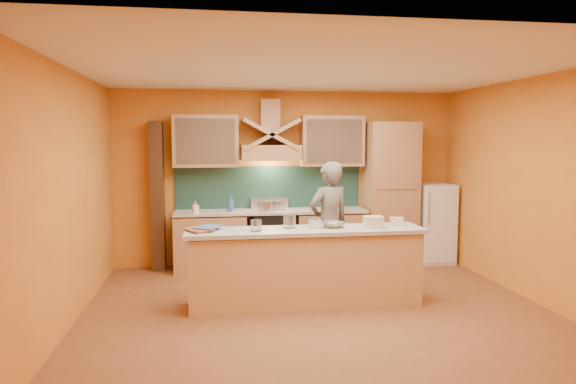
{
  "coord_description": "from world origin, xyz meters",
  "views": [
    {
      "loc": [
        -1.22,
        -5.74,
        2.01
      ],
      "look_at": [
        -0.22,
        0.9,
        1.34
      ],
      "focal_mm": 32.0,
      "sensor_mm": 36.0,
      "label": 1
    }
  ],
  "objects": [
    {
      "name": "jar_large",
      "position": [
        -0.28,
        0.4,
        1.02
      ],
      "size": [
        0.19,
        0.19,
        0.15
      ],
      "primitive_type": "cylinder",
      "rotation": [
        0.0,
        0.0,
        0.37
      ],
      "color": "white",
      "rests_on": "island_top"
    },
    {
      "name": "floor",
      "position": [
        0.0,
        0.0,
        0.0
      ],
      "size": [
        5.5,
        5.0,
        0.01
      ],
      "primitive_type": "cube",
      "color": "brown",
      "rests_on": "ground"
    },
    {
      "name": "pot_small",
      "position": [
        -0.21,
        2.2,
        0.97
      ],
      "size": [
        0.26,
        0.26,
        0.13
      ],
      "primitive_type": "cylinder",
      "rotation": [
        0.0,
        0.0,
        0.19
      ],
      "color": "silver",
      "rests_on": "stove"
    },
    {
      "name": "range_hood",
      "position": [
        -0.3,
        2.25,
        1.82
      ],
      "size": [
        0.92,
        0.5,
        0.24
      ],
      "primitive_type": "cube",
      "color": "tan",
      "rests_on": "wall_back"
    },
    {
      "name": "base_cabinet_right",
      "position": [
        0.65,
        2.2,
        0.43
      ],
      "size": [
        1.1,
        0.6,
        0.86
      ],
      "primitive_type": "cube",
      "color": "tan",
      "rests_on": "floor"
    },
    {
      "name": "pot_large",
      "position": [
        -0.39,
        2.11,
        0.98
      ],
      "size": [
        0.29,
        0.29,
        0.16
      ],
      "primitive_type": "cylinder",
      "rotation": [
        0.0,
        0.0,
        -0.28
      ],
      "color": "#B6B6BD",
      "rests_on": "stove"
    },
    {
      "name": "kitchen_scale",
      "position": [
        0.02,
        0.32,
        1.0
      ],
      "size": [
        0.13,
        0.13,
        0.11
      ],
      "primitive_type": "cube",
      "rotation": [
        0.0,
        0.0,
        0.04
      ],
      "color": "silver",
      "rests_on": "island_top"
    },
    {
      "name": "fridge",
      "position": [
        2.4,
        2.2,
        0.65
      ],
      "size": [
        0.58,
        0.6,
        1.3
      ],
      "primitive_type": "cube",
      "color": "white",
      "rests_on": "floor"
    },
    {
      "name": "stove",
      "position": [
        -0.3,
        2.2,
        0.45
      ],
      "size": [
        0.6,
        0.58,
        0.9
      ],
      "primitive_type": "cube",
      "color": "black",
      "rests_on": "floor"
    },
    {
      "name": "mixing_bowl",
      "position": [
        0.25,
        0.34,
        0.98
      ],
      "size": [
        0.35,
        0.35,
        0.07
      ],
      "primitive_type": "imported",
      "rotation": [
        0.0,
        0.0,
        0.31
      ],
      "color": "white",
      "rests_on": "island_top"
    },
    {
      "name": "dish_rack",
      "position": [
        0.7,
        2.24,
        0.97
      ],
      "size": [
        0.3,
        0.25,
        0.1
      ],
      "primitive_type": "cube",
      "rotation": [
        0.0,
        0.0,
        -0.17
      ],
      "color": "white",
      "rests_on": "counter_top"
    },
    {
      "name": "ceiling",
      "position": [
        0.0,
        0.0,
        2.8
      ],
      "size": [
        5.5,
        5.0,
        0.01
      ],
      "primitive_type": "cube",
      "color": "white",
      "rests_on": "wall_back"
    },
    {
      "name": "jar_small",
      "position": [
        -0.7,
        0.24,
        1.01
      ],
      "size": [
        0.16,
        0.16,
        0.13
      ],
      "primitive_type": "cylinder",
      "rotation": [
        0.0,
        0.0,
        0.36
      ],
      "color": "white",
      "rests_on": "island_top"
    },
    {
      "name": "person",
      "position": [
        0.39,
        1.16,
        0.86
      ],
      "size": [
        0.73,
        0.61,
        1.72
      ],
      "primitive_type": "imported",
      "rotation": [
        0.0,
        0.0,
        3.51
      ],
      "color": "#70665B",
      "rests_on": "floor"
    },
    {
      "name": "soap_bottle_b",
      "position": [
        -0.93,
        2.17,
        1.05
      ],
      "size": [
        0.14,
        0.14,
        0.26
      ],
      "primitive_type": "imported",
      "rotation": [
        0.0,
        0.0,
        0.77
      ],
      "color": "#365796",
      "rests_on": "counter_top"
    },
    {
      "name": "island_top",
      "position": [
        -0.1,
        0.3,
        0.92
      ],
      "size": [
        2.9,
        0.62,
        0.05
      ],
      "primitive_type": "cube",
      "color": "#BFB5A1",
      "rests_on": "island_body"
    },
    {
      "name": "soap_bottle_a",
      "position": [
        -1.46,
        2.02,
        1.01
      ],
      "size": [
        0.11,
        0.11,
        0.19
      ],
      "primitive_type": "imported",
      "rotation": [
        0.0,
        0.0,
        0.39
      ],
      "color": "white",
      "rests_on": "counter_top"
    },
    {
      "name": "cloth",
      "position": [
        0.78,
        0.31,
        0.95
      ],
      "size": [
        0.24,
        0.19,
        0.01
      ],
      "primitive_type": "cube",
      "rotation": [
        0.0,
        0.0,
        -0.15
      ],
      "color": "#C4AAA1",
      "rests_on": "island_top"
    },
    {
      "name": "wall_right",
      "position": [
        2.75,
        0.0,
        1.4
      ],
      "size": [
        0.02,
        5.0,
        2.8
      ],
      "primitive_type": "cube",
      "color": "orange",
      "rests_on": "floor"
    },
    {
      "name": "grocery_bag_a",
      "position": [
        0.73,
        0.23,
        1.02
      ],
      "size": [
        0.24,
        0.2,
        0.14
      ],
      "primitive_type": "cube",
      "rotation": [
        0.0,
        0.0,
        -0.1
      ],
      "color": "beige",
      "rests_on": "island_top"
    },
    {
      "name": "base_cabinet_left",
      "position": [
        -1.25,
        2.2,
        0.43
      ],
      "size": [
        1.1,
        0.6,
        0.86
      ],
      "primitive_type": "cube",
      "color": "tan",
      "rests_on": "floor"
    },
    {
      "name": "island_body",
      "position": [
        -0.1,
        0.3,
        0.44
      ],
      "size": [
        2.8,
        0.55,
        0.88
      ],
      "primitive_type": "cube",
      "color": "tan",
      "rests_on": "floor"
    },
    {
      "name": "pantry_column",
      "position": [
        1.65,
        2.2,
        1.15
      ],
      "size": [
        0.8,
        0.6,
        2.3
      ],
      "primitive_type": "cube",
      "color": "tan",
      "rests_on": "floor"
    },
    {
      "name": "trim_column_left",
      "position": [
        -2.05,
        2.35,
        1.15
      ],
      "size": [
        0.2,
        0.3,
        2.3
      ],
      "primitive_type": "cube",
      "color": "#472816",
      "rests_on": "floor"
    },
    {
      "name": "book_upper",
      "position": [
        -1.37,
        0.44,
        0.98
      ],
      "size": [
        0.38,
        0.41,
        0.03
      ],
      "primitive_type": "imported",
      "rotation": [
        0.0,
        0.0,
        -0.53
      ],
      "color": "#40638C",
      "rests_on": "island_top"
    },
    {
      "name": "wall_front",
      "position": [
        0.0,
        -2.5,
        1.4
      ],
      "size": [
        5.5,
        0.02,
        2.8
      ],
      "primitive_type": "cube",
      "color": "orange",
      "rests_on": "floor"
    },
    {
      "name": "grocery_bag_b",
      "position": [
        1.09,
        0.39,
        0.99
      ],
      "size": [
        0.18,
        0.16,
        0.1
      ],
      "primitive_type": "cube",
      "rotation": [
        0.0,
        0.0,
        -0.24
      ],
      "color": "beige",
      "rests_on": "island_top"
    },
    {
      "name": "upper_cabinet_right",
      "position": [
        0.7,
        2.33,
        2.0
      ],
      "size": [
        1.0,
        0.35,
        0.8
      ],
      "primitive_type": "cube",
      "color": "tan",
      "rests_on": "wall_back"
    },
    {
      "name": "book_lower",
      "position": [
        -1.48,
        0.25,
        0.96
      ],
      "size": [
        0.37,
        0.41,
        0.03
      ],
      "primitive_type": "imported",
      "rotation": [
        0.0,
        0.0,
        0.5
      ],
      "color": "#BC5043",
      "rests_on": "island_top"
    },
    {
      "name": "wall_back",
      "position": [
        0.0,
        2.5,
        1.4
      ],
      "size": [
        5.5,
        0.02,
        2.8
      ],
      "primitive_type": "cube",
      "color": "orange",
      "rests_on": "floor"
    },
    {
      "name": "wall_left",
      "position": [
        -2.75,
        0.0,
        1.4
      ],
      "size": [
        0.02,
        5.0,
        2.8
      ],
      "primitive_type": "cube",
      "color": "orange",
      "rests_on": "floor"
    },
    {
      "name": "upper_cabinet_left",
      "position": [
        -1.3,
        2.33,
        2.0
      ],
      "size": [
        1.0,
        0.35,
        0.8
      ],
      "primitive_type": "cube",
      "color": "tan",
      "rests_on": "wall_back"
    },
    {
      "name": "bowl_back",
      "position": [
        0.76,
        2.32,
        0.95
      ],
      "size": [
        0.23,
        0.23,
        0.06
      ],
      "primitive_type": "imported",
      "rotation": [
        0.0,
        0.0,
        -0.13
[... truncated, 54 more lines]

